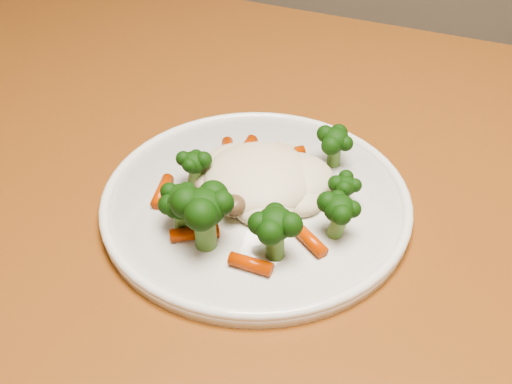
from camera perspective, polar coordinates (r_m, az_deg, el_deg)
dining_table at (r=0.78m, az=-5.64°, el=-1.90°), size 1.24×0.92×0.75m
plate at (r=0.62m, az=-0.00°, el=-0.98°), size 0.30×0.30×0.01m
meal at (r=0.59m, az=-0.13°, el=0.41°), size 0.20×0.20×0.05m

